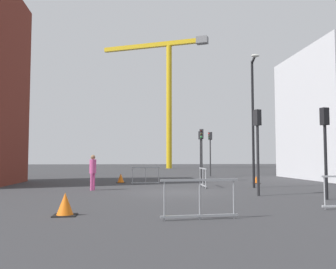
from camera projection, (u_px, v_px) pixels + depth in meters
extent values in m
plane|color=#333335|center=(178.00, 192.00, 17.13)|extent=(160.00, 160.00, 0.00)
cylinder|color=gold|center=(169.00, 107.00, 57.76)|extent=(0.90, 0.90, 19.91)
cube|color=gold|center=(152.00, 45.00, 59.37)|extent=(16.03, 7.65, 0.70)
cube|color=slate|center=(202.00, 40.00, 56.75)|extent=(2.13, 1.83, 1.10)
cylinder|color=black|center=(253.00, 124.00, 20.05)|extent=(0.14, 0.14, 7.15)
cube|color=black|center=(254.00, 59.00, 19.56)|extent=(0.41, 1.42, 0.10)
ellipsoid|color=silver|center=(255.00, 56.00, 18.85)|extent=(0.44, 0.24, 0.16)
cylinder|color=#232326|center=(258.00, 160.00, 15.67)|extent=(0.12, 0.12, 3.08)
cube|color=#232326|center=(257.00, 118.00, 15.79)|extent=(0.32, 0.35, 0.70)
sphere|color=#390605|center=(255.00, 113.00, 15.96)|extent=(0.11, 0.11, 0.11)
sphere|color=#3C2905|center=(255.00, 118.00, 15.95)|extent=(0.11, 0.11, 0.11)
sphere|color=green|center=(255.00, 123.00, 15.94)|extent=(0.11, 0.11, 0.11)
cylinder|color=#2D2D30|center=(202.00, 160.00, 25.44)|extent=(0.12, 0.12, 3.00)
cube|color=#2D2D30|center=(202.00, 134.00, 25.56)|extent=(0.33, 0.35, 0.70)
sphere|color=#390605|center=(201.00, 131.00, 25.41)|extent=(0.11, 0.11, 0.11)
sphere|color=#3C2905|center=(201.00, 134.00, 25.39)|extent=(0.11, 0.11, 0.11)
sphere|color=green|center=(201.00, 137.00, 25.38)|extent=(0.11, 0.11, 0.11)
cylinder|color=black|center=(326.00, 162.00, 14.25)|extent=(0.12, 0.12, 2.96)
cube|color=black|center=(324.00, 116.00, 14.37)|extent=(0.33, 0.30, 0.70)
sphere|color=#390605|center=(328.00, 111.00, 14.44)|extent=(0.11, 0.11, 0.11)
sphere|color=#F2A514|center=(328.00, 117.00, 14.43)|extent=(0.11, 0.11, 0.11)
sphere|color=#07330F|center=(328.00, 122.00, 14.41)|extent=(0.11, 0.11, 0.11)
cylinder|color=#232326|center=(201.00, 158.00, 30.56)|extent=(0.12, 0.12, 3.24)
cube|color=#232326|center=(200.00, 135.00, 30.69)|extent=(0.34, 0.36, 0.70)
sphere|color=#390605|center=(199.00, 133.00, 30.84)|extent=(0.11, 0.11, 0.11)
sphere|color=#F2A514|center=(199.00, 135.00, 30.83)|extent=(0.11, 0.11, 0.11)
sphere|color=#07330F|center=(199.00, 138.00, 30.81)|extent=(0.11, 0.11, 0.11)
cylinder|color=#2D2D30|center=(210.00, 158.00, 32.23)|extent=(0.12, 0.12, 3.29)
cube|color=#2D2D30|center=(210.00, 136.00, 32.37)|extent=(0.37, 0.35, 0.70)
sphere|color=red|center=(209.00, 133.00, 32.27)|extent=(0.11, 0.11, 0.11)
sphere|color=#3C2905|center=(209.00, 136.00, 32.25)|extent=(0.11, 0.11, 0.11)
sphere|color=#07330F|center=(209.00, 138.00, 32.24)|extent=(0.11, 0.11, 0.11)
cylinder|color=#D14C8C|center=(92.00, 182.00, 18.19)|extent=(0.14, 0.14, 0.86)
cylinder|color=#D14C8C|center=(94.00, 182.00, 18.38)|extent=(0.14, 0.14, 0.86)
cylinder|color=#D14C8C|center=(93.00, 166.00, 18.34)|extent=(0.34, 0.34, 0.71)
sphere|color=#8C6647|center=(93.00, 157.00, 18.37)|extent=(0.23, 0.23, 0.23)
cube|color=gray|center=(200.00, 180.00, 9.60)|extent=(2.14, 0.25, 0.06)
cube|color=gray|center=(200.00, 216.00, 9.54)|extent=(2.14, 0.25, 0.06)
cylinder|color=gray|center=(164.00, 201.00, 9.38)|extent=(0.04, 0.04, 1.05)
cylinder|color=gray|center=(200.00, 200.00, 9.57)|extent=(0.04, 0.04, 1.05)
cylinder|color=gray|center=(234.00, 199.00, 9.75)|extent=(0.04, 0.04, 1.05)
cube|color=#B2B5BA|center=(203.00, 168.00, 20.32)|extent=(0.16, 2.18, 0.06)
cube|color=#B2B5BA|center=(203.00, 185.00, 20.26)|extent=(0.16, 2.18, 0.06)
cylinder|color=#B2B5BA|center=(206.00, 179.00, 19.31)|extent=(0.04, 0.04, 1.05)
cylinder|color=#B2B5BA|center=(203.00, 178.00, 20.28)|extent=(0.04, 0.04, 1.05)
cylinder|color=#B2B5BA|center=(200.00, 177.00, 21.26)|extent=(0.04, 0.04, 1.05)
cube|color=gray|center=(146.00, 167.00, 22.47)|extent=(1.82, 0.08, 0.06)
cube|color=gray|center=(146.00, 183.00, 22.41)|extent=(1.82, 0.08, 0.06)
cylinder|color=gray|center=(133.00, 176.00, 22.34)|extent=(0.04, 0.04, 1.05)
cylinder|color=gray|center=(146.00, 176.00, 22.44)|extent=(0.04, 0.04, 1.05)
cylinder|color=gray|center=(159.00, 176.00, 22.53)|extent=(0.04, 0.04, 1.05)
cylinder|color=#B2B5BA|center=(325.00, 193.00, 11.45)|extent=(0.04, 0.04, 1.05)
cube|color=black|center=(256.00, 183.00, 23.22)|extent=(0.47, 0.47, 0.03)
cone|color=#E55B0F|center=(256.00, 180.00, 23.23)|extent=(0.36, 0.36, 0.47)
cube|color=black|center=(65.00, 215.00, 10.19)|extent=(0.64, 0.64, 0.03)
cone|color=orange|center=(65.00, 204.00, 10.21)|extent=(0.50, 0.50, 0.65)
cube|color=black|center=(121.00, 183.00, 23.73)|extent=(0.61, 0.61, 0.03)
cone|color=orange|center=(121.00, 178.00, 23.75)|extent=(0.47, 0.47, 0.61)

